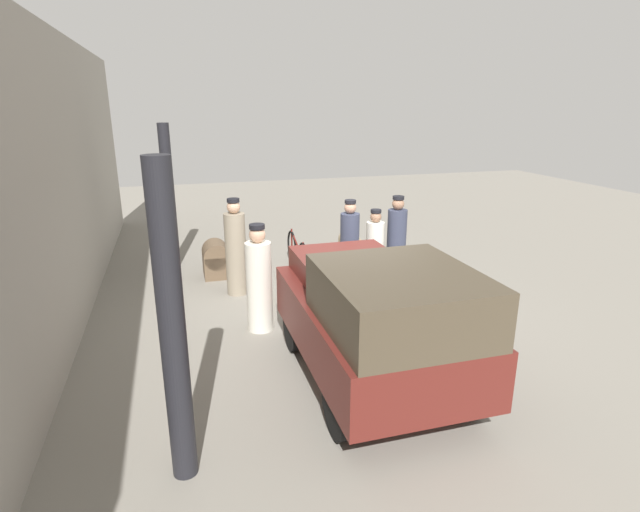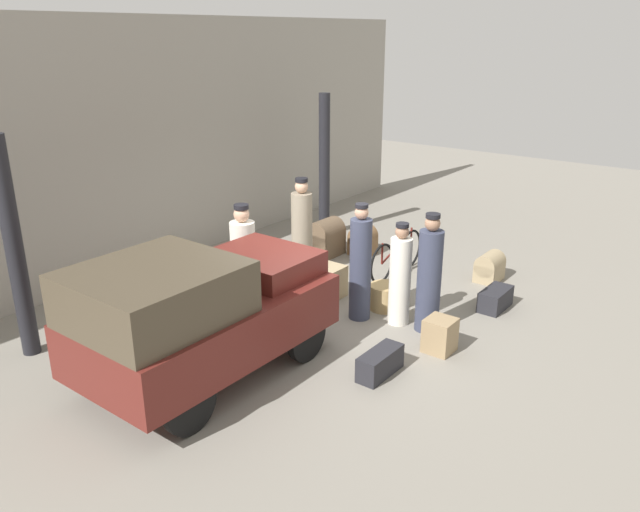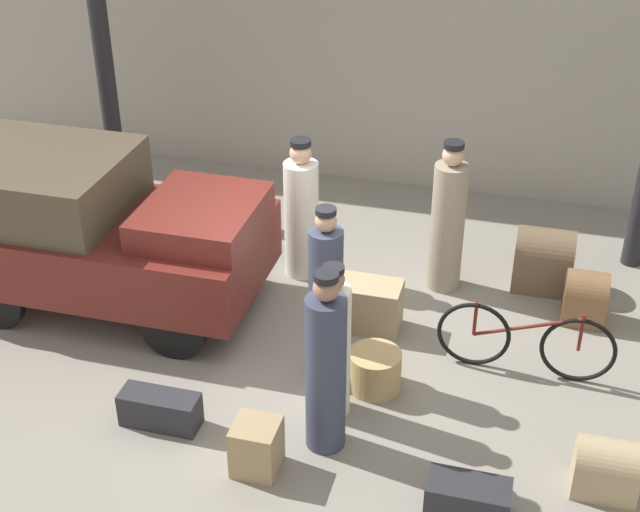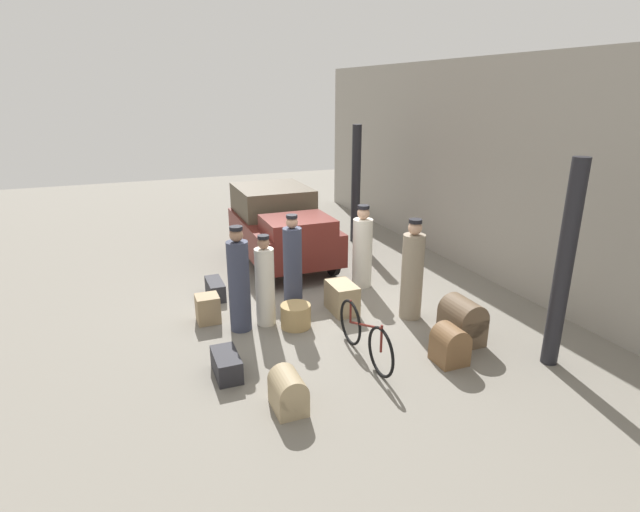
{
  "view_description": "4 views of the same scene",
  "coord_description": "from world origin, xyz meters",
  "px_view_note": "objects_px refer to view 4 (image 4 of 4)",
  "views": [
    {
      "loc": [
        -7.5,
        2.46,
        3.43
      ],
      "look_at": [
        0.2,
        0.2,
        0.95
      ],
      "focal_mm": 28.0,
      "sensor_mm": 36.0,
      "label": 1
    },
    {
      "loc": [
        -6.97,
        -5.31,
        4.22
      ],
      "look_at": [
        0.2,
        0.2,
        0.95
      ],
      "focal_mm": 35.0,
      "sensor_mm": 36.0,
      "label": 2
    },
    {
      "loc": [
        2.23,
        -7.3,
        5.57
      ],
      "look_at": [
        0.2,
        0.2,
        0.95
      ],
      "focal_mm": 50.0,
      "sensor_mm": 36.0,
      "label": 3
    },
    {
      "loc": [
        8.28,
        -3.0,
        3.87
      ],
      "look_at": [
        0.2,
        0.2,
        0.95
      ],
      "focal_mm": 28.0,
      "sensor_mm": 36.0,
      "label": 4
    }
  ],
  "objects_px": {
    "porter_lifting_near_truck": "(239,283)",
    "porter_carrying_trunk": "(412,273)",
    "truck": "(280,225)",
    "trunk_large_brown": "(215,289)",
    "trunk_barrel_dark": "(288,392)",
    "trunk_umber_medium": "(226,365)",
    "conductor_in_dark_uniform": "(362,250)",
    "porter_standing_middle": "(265,284)",
    "suitcase_tan_flat": "(450,345)",
    "porter_with_bicycle": "(293,269)",
    "suitcase_small_leather": "(342,298)",
    "bicycle": "(365,336)",
    "trunk_wicker_pale": "(208,309)",
    "suitcase_black_upright": "(462,321)",
    "wicker_basket": "(296,316)"
  },
  "relations": [
    {
      "from": "bicycle",
      "to": "porter_standing_middle",
      "type": "relative_size",
      "value": 1.1
    },
    {
      "from": "trunk_wicker_pale",
      "to": "porter_standing_middle",
      "type": "bearing_deg",
      "value": 64.66
    },
    {
      "from": "conductor_in_dark_uniform",
      "to": "porter_carrying_trunk",
      "type": "height_order",
      "value": "porter_carrying_trunk"
    },
    {
      "from": "truck",
      "to": "trunk_large_brown",
      "type": "distance_m",
      "value": 2.42
    },
    {
      "from": "trunk_wicker_pale",
      "to": "trunk_umber_medium",
      "type": "distance_m",
      "value": 1.83
    },
    {
      "from": "bicycle",
      "to": "trunk_wicker_pale",
      "type": "xyz_separation_m",
      "value": [
        -2.13,
        -1.97,
        -0.13
      ]
    },
    {
      "from": "porter_carrying_trunk",
      "to": "truck",
      "type": "bearing_deg",
      "value": -160.64
    },
    {
      "from": "porter_standing_middle",
      "to": "trunk_umber_medium",
      "type": "height_order",
      "value": "porter_standing_middle"
    },
    {
      "from": "suitcase_black_upright",
      "to": "trunk_barrel_dark",
      "type": "bearing_deg",
      "value": -77.64
    },
    {
      "from": "porter_carrying_trunk",
      "to": "suitcase_small_leather",
      "type": "height_order",
      "value": "porter_carrying_trunk"
    },
    {
      "from": "suitcase_small_leather",
      "to": "suitcase_tan_flat",
      "type": "relative_size",
      "value": 1.18
    },
    {
      "from": "bicycle",
      "to": "wicker_basket",
      "type": "relative_size",
      "value": 3.39
    },
    {
      "from": "trunk_wicker_pale",
      "to": "trunk_barrel_dark",
      "type": "bearing_deg",
      "value": 10.08
    },
    {
      "from": "porter_standing_middle",
      "to": "wicker_basket",
      "type": "bearing_deg",
      "value": 54.09
    },
    {
      "from": "suitcase_black_upright",
      "to": "trunk_umber_medium",
      "type": "height_order",
      "value": "suitcase_black_upright"
    },
    {
      "from": "suitcase_small_leather",
      "to": "trunk_large_brown",
      "type": "bearing_deg",
      "value": -126.75
    },
    {
      "from": "trunk_large_brown",
      "to": "trunk_umber_medium",
      "type": "height_order",
      "value": "trunk_large_brown"
    },
    {
      "from": "trunk_barrel_dark",
      "to": "suitcase_tan_flat",
      "type": "relative_size",
      "value": 0.91
    },
    {
      "from": "trunk_barrel_dark",
      "to": "trunk_umber_medium",
      "type": "relative_size",
      "value": 0.78
    },
    {
      "from": "truck",
      "to": "suitcase_small_leather",
      "type": "distance_m",
      "value": 3.03
    },
    {
      "from": "wicker_basket",
      "to": "suitcase_small_leather",
      "type": "height_order",
      "value": "suitcase_small_leather"
    },
    {
      "from": "suitcase_black_upright",
      "to": "suitcase_tan_flat",
      "type": "bearing_deg",
      "value": -49.86
    },
    {
      "from": "porter_with_bicycle",
      "to": "trunk_barrel_dark",
      "type": "bearing_deg",
      "value": -19.95
    },
    {
      "from": "bicycle",
      "to": "wicker_basket",
      "type": "bearing_deg",
      "value": -155.81
    },
    {
      "from": "trunk_umber_medium",
      "to": "truck",
      "type": "bearing_deg",
      "value": 153.39
    },
    {
      "from": "bicycle",
      "to": "suitcase_black_upright",
      "type": "height_order",
      "value": "bicycle"
    },
    {
      "from": "truck",
      "to": "porter_standing_middle",
      "type": "height_order",
      "value": "truck"
    },
    {
      "from": "porter_standing_middle",
      "to": "suitcase_tan_flat",
      "type": "xyz_separation_m",
      "value": [
        2.26,
        2.17,
        -0.45
      ]
    },
    {
      "from": "porter_standing_middle",
      "to": "suitcase_black_upright",
      "type": "xyz_separation_m",
      "value": [
        1.78,
        2.74,
        -0.37
      ]
    },
    {
      "from": "porter_standing_middle",
      "to": "porter_lifting_near_truck",
      "type": "distance_m",
      "value": 0.47
    },
    {
      "from": "porter_with_bicycle",
      "to": "trunk_large_brown",
      "type": "xyz_separation_m",
      "value": [
        -1.26,
        -1.18,
        -0.69
      ]
    },
    {
      "from": "porter_lifting_near_truck",
      "to": "porter_carrying_trunk",
      "type": "distance_m",
      "value": 2.98
    },
    {
      "from": "wicker_basket",
      "to": "trunk_barrel_dark",
      "type": "bearing_deg",
      "value": -21.27
    },
    {
      "from": "wicker_basket",
      "to": "conductor_in_dark_uniform",
      "type": "distance_m",
      "value": 2.34
    },
    {
      "from": "wicker_basket",
      "to": "suitcase_black_upright",
      "type": "relative_size",
      "value": 0.7
    },
    {
      "from": "trunk_large_brown",
      "to": "trunk_wicker_pale",
      "type": "distance_m",
      "value": 1.09
    },
    {
      "from": "trunk_barrel_dark",
      "to": "porter_lifting_near_truck",
      "type": "bearing_deg",
      "value": -178.85
    },
    {
      "from": "trunk_umber_medium",
      "to": "wicker_basket",
      "type": "bearing_deg",
      "value": 127.46
    },
    {
      "from": "porter_standing_middle",
      "to": "suitcase_small_leather",
      "type": "distance_m",
      "value": 1.49
    },
    {
      "from": "porter_standing_middle",
      "to": "porter_lifting_near_truck",
      "type": "height_order",
      "value": "porter_lifting_near_truck"
    },
    {
      "from": "trunk_umber_medium",
      "to": "conductor_in_dark_uniform",
      "type": "bearing_deg",
      "value": 125.72
    },
    {
      "from": "suitcase_black_upright",
      "to": "suitcase_tan_flat",
      "type": "height_order",
      "value": "suitcase_black_upright"
    },
    {
      "from": "porter_carrying_trunk",
      "to": "suitcase_tan_flat",
      "type": "bearing_deg",
      "value": -10.16
    },
    {
      "from": "truck",
      "to": "trunk_large_brown",
      "type": "xyz_separation_m",
      "value": [
        1.44,
        -1.79,
        -0.76
      ]
    },
    {
      "from": "bicycle",
      "to": "suitcase_black_upright",
      "type": "xyz_separation_m",
      "value": [
        0.09,
        1.69,
        -0.02
      ]
    },
    {
      "from": "porter_carrying_trunk",
      "to": "trunk_umber_medium",
      "type": "distance_m",
      "value": 3.56
    },
    {
      "from": "trunk_wicker_pale",
      "to": "suitcase_black_upright",
      "type": "bearing_deg",
      "value": 58.78
    },
    {
      "from": "truck",
      "to": "trunk_large_brown",
      "type": "height_order",
      "value": "truck"
    },
    {
      "from": "bicycle",
      "to": "trunk_large_brown",
      "type": "relative_size",
      "value": 2.36
    },
    {
      "from": "trunk_barrel_dark",
      "to": "porter_carrying_trunk",
      "type": "bearing_deg",
      "value": 121.92
    }
  ]
}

